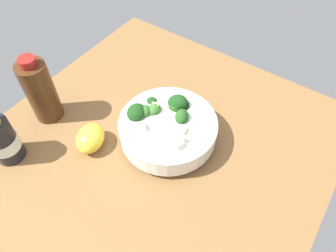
{
  "coord_description": "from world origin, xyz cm",
  "views": [
    {
      "loc": [
        -28.47,
        -21.86,
        49.91
      ],
      "look_at": [
        1.69,
        -0.97,
        4.0
      ],
      "focal_mm": 33.35,
      "sensor_mm": 36.0,
      "label": 1
    }
  ],
  "objects_px": {
    "bottle_tall": "(2,140)",
    "bottle_short": "(40,91)",
    "bowl_of_broccoli": "(167,126)",
    "lemon_wedge": "(90,138)"
  },
  "relations": [
    {
      "from": "lemon_wedge",
      "to": "bottle_tall",
      "type": "distance_m",
      "value": 0.15
    },
    {
      "from": "bowl_of_broccoli",
      "to": "lemon_wedge",
      "type": "height_order",
      "value": "bowl_of_broccoli"
    },
    {
      "from": "bottle_short",
      "to": "bowl_of_broccoli",
      "type": "bearing_deg",
      "value": -69.1
    },
    {
      "from": "bowl_of_broccoli",
      "to": "lemon_wedge",
      "type": "relative_size",
      "value": 2.81
    },
    {
      "from": "bowl_of_broccoli",
      "to": "bottle_tall",
      "type": "bearing_deg",
      "value": 132.88
    },
    {
      "from": "lemon_wedge",
      "to": "bottle_short",
      "type": "relative_size",
      "value": 0.45
    },
    {
      "from": "bottle_tall",
      "to": "bottle_short",
      "type": "distance_m",
      "value": 0.12
    },
    {
      "from": "bowl_of_broccoli",
      "to": "bottle_tall",
      "type": "xyz_separation_m",
      "value": [
        -0.2,
        0.22,
        0.01
      ]
    },
    {
      "from": "bottle_tall",
      "to": "bottle_short",
      "type": "relative_size",
      "value": 0.76
    },
    {
      "from": "bowl_of_broccoli",
      "to": "bottle_short",
      "type": "bearing_deg",
      "value": 110.9
    }
  ]
}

